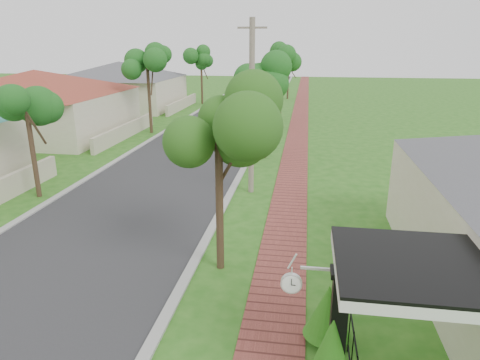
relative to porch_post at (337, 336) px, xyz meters
The scene contains 15 objects.
ground 4.79m from the porch_post, 167.60° to the left, with size 160.00×160.00×0.00m, color #256016.
road 22.34m from the porch_post, 109.77° to the left, with size 7.00×120.00×0.02m, color #28282B.
kerb_right 21.39m from the porch_post, 100.52° to the left, with size 0.30×120.00×0.10m, color #9E9E99.
kerb_left 23.83m from the porch_post, 118.07° to the left, with size 0.30×120.00×0.10m, color #9E9E99.
sidewalk 21.07m from the porch_post, 93.54° to the left, with size 1.50×120.00×0.03m, color brown.
porch_post is the anchor object (origin of this frame).
picket_fence 1.21m from the porch_post, 70.71° to the left, with size 0.03×8.02×1.00m.
street_trees 29.02m from the porch_post, 104.93° to the left, with size 10.70×37.65×5.89m.
far_house_red 28.70m from the porch_post, 132.91° to the left, with size 15.56×15.56×4.60m.
far_house_grey 40.09m from the porch_post, 119.15° to the left, with size 15.56×15.56×4.60m.
parked_car_red 26.04m from the porch_post, 99.17° to the left, with size 1.51×3.76×1.28m, color maroon.
parked_car_white 36.15m from the porch_post, 98.76° to the left, with size 1.45×4.15×1.37m, color silver.
near_tree 5.95m from the porch_post, 126.52° to the left, with size 2.01×2.01×5.15m.
utility_pole 11.71m from the porch_post, 105.49° to the left, with size 1.20×0.24×7.33m.
station_clock 1.26m from the porch_post, 155.06° to the left, with size 1.06×0.13×0.59m.
Camera 1 is at (3.78, -7.91, 6.34)m, focal length 32.00 mm.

